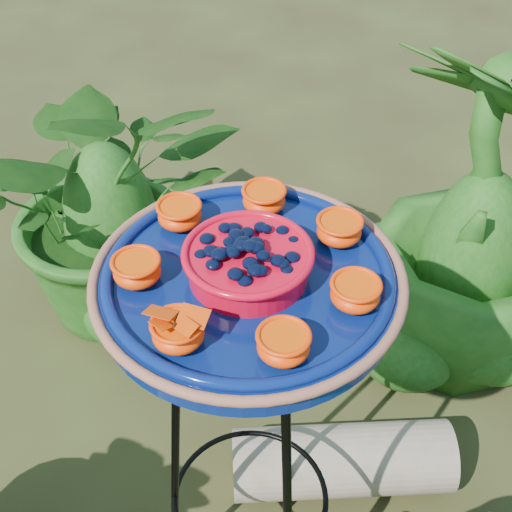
# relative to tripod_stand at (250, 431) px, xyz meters

# --- Properties ---
(tripod_stand) EXTENTS (0.43, 0.43, 0.91)m
(tripod_stand) POSITION_rel_tripod_stand_xyz_m (0.00, 0.00, 0.00)
(tripod_stand) COLOR black
(tripod_stand) RESTS_ON ground
(feeder_dish) EXTENTS (0.60, 0.60, 0.11)m
(feeder_dish) POSITION_rel_tripod_stand_xyz_m (-0.00, -0.00, 0.40)
(feeder_dish) COLOR #071959
(feeder_dish) RESTS_ON tripod_stand
(driftwood_log) EXTENTS (0.58, 0.29, 0.18)m
(driftwood_log) POSITION_rel_tripod_stand_xyz_m (0.19, 0.26, -0.46)
(driftwood_log) COLOR tan
(driftwood_log) RESTS_ON ground
(shrub_back_left) EXTENTS (0.94, 0.87, 0.86)m
(shrub_back_left) POSITION_rel_tripod_stand_xyz_m (-0.56, 0.82, -0.12)
(shrub_back_left) COLOR #164D14
(shrub_back_left) RESTS_ON ground
(shrub_back_right) EXTENTS (0.80, 0.80, 1.01)m
(shrub_back_right) POSITION_rel_tripod_stand_xyz_m (0.50, 0.79, -0.04)
(shrub_back_right) COLOR #164D14
(shrub_back_right) RESTS_ON ground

